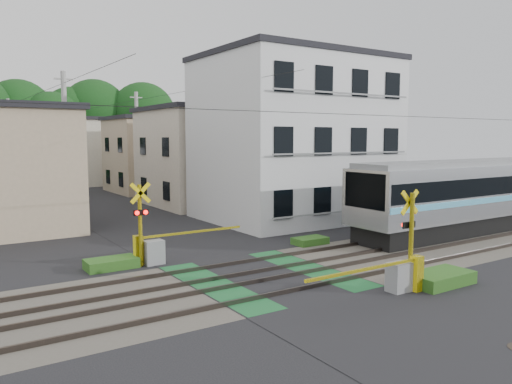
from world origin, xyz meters
TOP-DOWN VIEW (x-y plane):
  - ground at (0.00, 0.00)m, footprint 120.00×120.00m
  - track_bed at (0.00, 0.00)m, footprint 120.00×120.00m
  - crossing_signal_near at (2.59, -3.65)m, footprint 4.74×0.65m
  - crossing_signal_far at (-2.59, 3.65)m, footprint 4.74×0.65m
  - apartment_block at (8.50, 9.49)m, footprint 10.20×8.36m
  - houses_row at (0.25, 25.92)m, footprint 22.07×31.35m
  - tree_hill at (0.46, 49.13)m, footprint 40.00×11.73m
  - catenary at (6.00, 0.03)m, footprint 60.00×5.04m
  - utility_poles at (-1.05, 23.01)m, footprint 7.90×42.00m
  - pedestrian at (1.08, 32.00)m, footprint 0.78×0.64m
  - weed_patches at (1.76, -0.09)m, footprint 10.25×8.80m

SIDE VIEW (x-z plane):
  - ground at x=0.00m, z-range 0.00..0.00m
  - track_bed at x=0.00m, z-range -0.03..0.11m
  - weed_patches at x=1.76m, z-range -0.02..0.38m
  - crossing_signal_near at x=2.59m, z-range -0.83..2.25m
  - crossing_signal_far at x=-2.59m, z-range -0.83..2.25m
  - pedestrian at x=1.08m, z-range 0.00..1.86m
  - houses_row at x=0.25m, z-range -0.16..6.64m
  - catenary at x=6.00m, z-range 0.20..7.20m
  - utility_poles at x=-1.05m, z-range 0.08..8.08m
  - apartment_block at x=8.50m, z-range 0.01..9.31m
  - tree_hill at x=0.46m, z-range 0.27..12.23m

